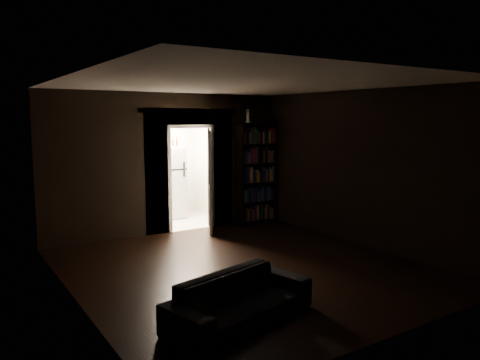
{
  "coord_description": "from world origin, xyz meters",
  "views": [
    {
      "loc": [
        -3.84,
        -5.81,
        2.28
      ],
      "look_at": [
        0.51,
        0.9,
        1.24
      ],
      "focal_mm": 35.0,
      "sensor_mm": 36.0,
      "label": 1
    }
  ],
  "objects": [
    {
      "name": "refrigerator",
      "position": [
        0.55,
        4.11,
        0.82
      ],
      "size": [
        0.82,
        0.77,
        1.65
      ],
      "primitive_type": "cube",
      "rotation": [
        0.0,
        0.0,
        -0.12
      ],
      "color": "silver",
      "rests_on": "ground"
    },
    {
      "name": "kitchen_alcove",
      "position": [
        0.5,
        3.87,
        1.21
      ],
      "size": [
        2.2,
        1.8,
        2.6
      ],
      "color": "beige",
      "rests_on": "ground"
    },
    {
      "name": "door",
      "position": [
        0.75,
        2.36,
        1.02
      ],
      "size": [
        0.48,
        0.76,
        2.05
      ],
      "primitive_type": "cube",
      "rotation": [
        0.0,
        0.0,
        1.04
      ],
      "color": "white",
      "rests_on": "ground"
    },
    {
      "name": "room_walls",
      "position": [
        -0.01,
        1.07,
        1.68
      ],
      "size": [
        5.02,
        5.61,
        2.84
      ],
      "color": "black",
      "rests_on": "ground"
    },
    {
      "name": "sofa",
      "position": [
        -1.09,
        -1.56,
        0.35
      ],
      "size": [
        1.95,
        1.2,
        0.7
      ],
      "primitive_type": "imported",
      "rotation": [
        0.0,
        0.0,
        0.24
      ],
      "color": "black",
      "rests_on": "ground"
    },
    {
      "name": "ground",
      "position": [
        0.0,
        0.0,
        0.0
      ],
      "size": [
        5.5,
        5.5,
        0.0
      ],
      "primitive_type": "plane",
      "color": "black",
      "rests_on": "ground"
    },
    {
      "name": "bookshelf",
      "position": [
        1.99,
        2.55,
        1.1
      ],
      "size": [
        0.94,
        0.44,
        2.2
      ],
      "primitive_type": "cube",
      "rotation": [
        0.0,
        0.0,
        0.14
      ],
      "color": "black",
      "rests_on": "ground"
    },
    {
      "name": "figurine",
      "position": [
        1.77,
        2.55,
        2.35
      ],
      "size": [
        0.12,
        0.12,
        0.29
      ],
      "primitive_type": "cube",
      "rotation": [
        0.0,
        0.0,
        0.23
      ],
      "color": "white",
      "rests_on": "bookshelf"
    },
    {
      "name": "bottles",
      "position": [
        0.58,
        4.11,
        1.77
      ],
      "size": [
        0.58,
        0.13,
        0.23
      ],
      "primitive_type": "cube",
      "rotation": [
        0.0,
        0.0,
        0.1
      ],
      "color": "black",
      "rests_on": "refrigerator"
    }
  ]
}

